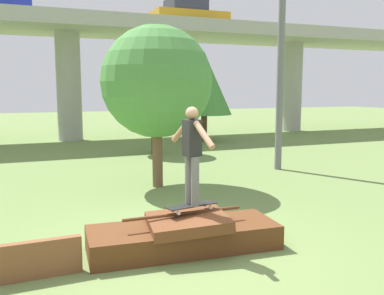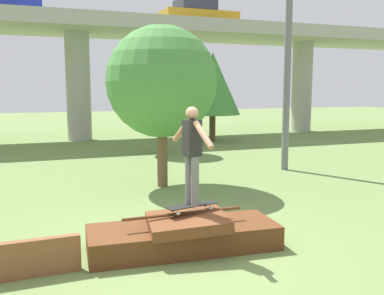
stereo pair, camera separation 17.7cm
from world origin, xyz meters
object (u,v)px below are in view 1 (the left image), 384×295
at_px(tree_behind_left, 204,84).
at_px(tree_mid_back, 157,82).
at_px(tree_behind_right, 154,97).
at_px(skater, 192,150).
at_px(utility_pole, 282,31).
at_px(car_on_overpass_mid, 188,16).
at_px(skateboard, 192,206).

xyz_separation_m(tree_behind_left, tree_mid_back, (-4.72, -7.95, -0.06)).
bearing_deg(tree_behind_right, skater, -103.71).
distance_m(tree_behind_right, tree_mid_back, 5.41).
bearing_deg(utility_pole, skater, -134.04).
distance_m(skater, tree_behind_right, 9.51).
bearing_deg(skater, tree_behind_right, 76.29).
relative_size(skater, utility_pole, 0.19).
bearing_deg(car_on_overpass_mid, skater, -111.39).
distance_m(skateboard, tree_mid_back, 4.53).
relative_size(skateboard, tree_behind_left, 0.21).
height_order(skater, tree_behind_right, tree_behind_right).
height_order(utility_pole, tree_behind_right, utility_pole).
relative_size(utility_pole, tree_behind_left, 1.94).
relative_size(tree_behind_left, tree_mid_back, 1.03).
bearing_deg(skateboard, skater, -7.13).
bearing_deg(tree_behind_right, utility_pole, -60.13).
bearing_deg(tree_behind_left, tree_mid_back, -120.66).
distance_m(car_on_overpass_mid, tree_mid_back, 12.90).
bearing_deg(car_on_overpass_mid, utility_pole, -96.87).
height_order(skateboard, utility_pole, utility_pole).
relative_size(tree_behind_left, tree_behind_right, 1.25).
xyz_separation_m(skater, tree_behind_left, (5.46, 12.00, 1.10)).
distance_m(skater, utility_pole, 7.26).
bearing_deg(tree_mid_back, tree_behind_left, 59.34).
distance_m(car_on_overpass_mid, tree_behind_right, 8.16).
height_order(utility_pole, tree_mid_back, utility_pole).
bearing_deg(tree_mid_back, skateboard, -100.36).
xyz_separation_m(tree_behind_right, tree_mid_back, (-1.51, -5.18, 0.44)).
relative_size(skater, tree_behind_left, 0.37).
bearing_deg(skater, utility_pole, 45.96).
distance_m(utility_pole, tree_behind_left, 7.28).
bearing_deg(skateboard, car_on_overpass_mid, 68.61).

